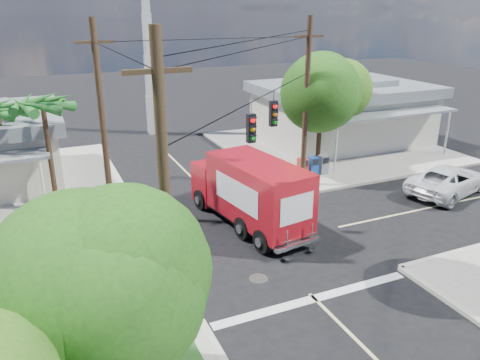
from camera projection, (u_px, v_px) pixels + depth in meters
ground at (259, 244)px, 19.65m from camera, size 120.00×120.00×0.00m
sidewalk_ne at (330, 147)px, 33.09m from camera, size 14.12×14.12×0.14m
road_markings at (276, 260)px, 18.38m from camera, size 32.00×32.00×0.01m
building_ne at (342, 111)px, 33.85m from camera, size 11.80×10.20×4.50m
radio_tower at (149, 60)px, 35.05m from camera, size 0.80×0.80×17.00m
tree_sw_front at (109, 283)px, 9.02m from camera, size 3.88×3.78×6.03m
tree_ne_front at (322, 93)px, 26.53m from camera, size 4.21×4.14×6.66m
tree_ne_back at (337, 94)px, 29.61m from camera, size 3.77×3.66×5.82m
palm_nw_front at (43, 107)px, 21.50m from camera, size 3.01×3.08×5.59m
utility_poles at (208, 131)px, 18.81m from camera, size 12.00×10.68×9.00m
vending_boxes at (313, 166)px, 27.19m from camera, size 1.90×0.50×1.10m
delivery_truck at (250, 192)px, 20.90m from camera, size 3.30×7.52×3.15m
parked_car at (448, 180)px, 24.80m from camera, size 5.87×3.90×1.50m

